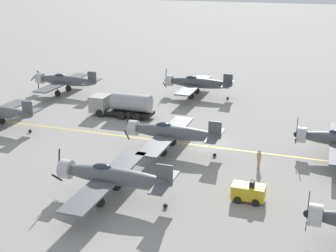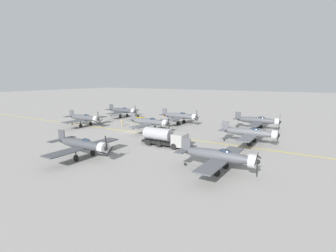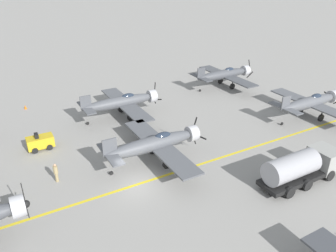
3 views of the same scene
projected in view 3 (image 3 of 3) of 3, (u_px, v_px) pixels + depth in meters
name	position (u px, v px, depth m)	size (l,w,h in m)	color
ground_plane	(135.00, 185.00, 28.18)	(400.00, 400.00, 0.00)	gray
taxiway_stripe	(135.00, 185.00, 28.17)	(0.30, 160.00, 0.01)	yellow
airplane_mid_center	(156.00, 143.00, 30.71)	(12.00, 9.98, 3.72)	#54565C
airplane_far_center	(311.00, 102.00, 39.97)	(12.00, 9.98, 3.79)	#57595F
airplane_mid_left	(123.00, 102.00, 40.06)	(12.00, 9.98, 3.79)	#53555A
airplane_far_left	(225.00, 74.00, 50.34)	(12.00, 9.98, 3.74)	#494B50
fuel_tanker	(302.00, 167.00, 28.06)	(2.68, 8.00, 2.98)	black
tow_tractor	(40.00, 142.00, 33.49)	(1.57, 2.60, 1.79)	gold
ground_crew_walking	(56.00, 172.00, 28.27)	(0.39, 0.39, 1.80)	tan
traffic_cone	(25.00, 107.00, 43.10)	(0.36, 0.36, 0.55)	orange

